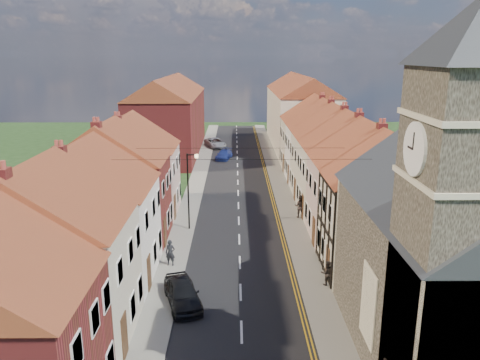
{
  "coord_description": "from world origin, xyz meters",
  "views": [
    {
      "loc": [
        -0.3,
        -14.41,
        13.33
      ],
      "look_at": [
        0.1,
        22.02,
        3.5
      ],
      "focal_mm": 35.0,
      "sensor_mm": 36.0,
      "label": 1
    }
  ],
  "objects_px": {
    "car_distant": "(215,143)",
    "pedestrian_right_b": "(300,206)",
    "car_near": "(182,293)",
    "pedestrian_left": "(170,253)",
    "church": "(470,242)",
    "car_far": "(224,155)",
    "pedestrian_right": "(327,273)",
    "lamppost": "(189,187)"
  },
  "relations": [
    {
      "from": "car_distant",
      "to": "pedestrian_right_b",
      "type": "relative_size",
      "value": 2.56
    },
    {
      "from": "car_near",
      "to": "pedestrian_left",
      "type": "distance_m",
      "value": 4.89
    },
    {
      "from": "church",
      "to": "car_distant",
      "type": "relative_size",
      "value": 3.06
    },
    {
      "from": "car_far",
      "to": "car_distant",
      "type": "distance_m",
      "value": 8.03
    },
    {
      "from": "church",
      "to": "pedestrian_right",
      "type": "bearing_deg",
      "value": 120.09
    },
    {
      "from": "car_near",
      "to": "car_far",
      "type": "xyz_separation_m",
      "value": [
        1.48,
        36.85,
        -0.11
      ]
    },
    {
      "from": "lamppost",
      "to": "pedestrian_right",
      "type": "relative_size",
      "value": 3.95
    },
    {
      "from": "car_near",
      "to": "car_distant",
      "type": "relative_size",
      "value": 0.83
    },
    {
      "from": "pedestrian_left",
      "to": "church",
      "type": "bearing_deg",
      "value": -29.26
    },
    {
      "from": "lamppost",
      "to": "pedestrian_right",
      "type": "bearing_deg",
      "value": -46.29
    },
    {
      "from": "car_far",
      "to": "church",
      "type": "bearing_deg",
      "value": -63.08
    },
    {
      "from": "church",
      "to": "car_distant",
      "type": "xyz_separation_m",
      "value": [
        -12.56,
        50.13,
        -5.19
      ]
    },
    {
      "from": "car_near",
      "to": "pedestrian_left",
      "type": "xyz_separation_m",
      "value": [
        -1.28,
        4.71,
        0.27
      ]
    },
    {
      "from": "pedestrian_left",
      "to": "pedestrian_right",
      "type": "relative_size",
      "value": 1.12
    },
    {
      "from": "car_near",
      "to": "pedestrian_left",
      "type": "bearing_deg",
      "value": 88.15
    },
    {
      "from": "car_near",
      "to": "pedestrian_right",
      "type": "xyz_separation_m",
      "value": [
        8.3,
        1.96,
        0.18
      ]
    },
    {
      "from": "car_far",
      "to": "pedestrian_right_b",
      "type": "xyz_separation_m",
      "value": [
        6.82,
        -23.1,
        0.5
      ]
    },
    {
      "from": "pedestrian_left",
      "to": "pedestrian_right_b",
      "type": "relative_size",
      "value": 0.88
    },
    {
      "from": "lamppost",
      "to": "pedestrian_right_b",
      "type": "distance_m",
      "value": 9.57
    },
    {
      "from": "pedestrian_right",
      "to": "car_far",
      "type": "bearing_deg",
      "value": -85.88
    },
    {
      "from": "car_far",
      "to": "pedestrian_right_b",
      "type": "relative_size",
      "value": 2.09
    },
    {
      "from": "pedestrian_right",
      "to": "pedestrian_right_b",
      "type": "bearing_deg",
      "value": -96.95
    },
    {
      "from": "pedestrian_right_b",
      "to": "car_near",
      "type": "bearing_deg",
      "value": 78.2
    },
    {
      "from": "church",
      "to": "lamppost",
      "type": "distance_m",
      "value": 21.38
    },
    {
      "from": "car_near",
      "to": "pedestrian_right",
      "type": "relative_size",
      "value": 2.71
    },
    {
      "from": "lamppost",
      "to": "pedestrian_right",
      "type": "distance_m",
      "value": 13.17
    },
    {
      "from": "church",
      "to": "car_distant",
      "type": "height_order",
      "value": "church"
    },
    {
      "from": "car_far",
      "to": "pedestrian_right",
      "type": "height_order",
      "value": "pedestrian_right"
    },
    {
      "from": "car_far",
      "to": "car_distant",
      "type": "bearing_deg",
      "value": 112.81
    },
    {
      "from": "pedestrian_left",
      "to": "pedestrian_right",
      "type": "height_order",
      "value": "pedestrian_left"
    },
    {
      "from": "church",
      "to": "car_near",
      "type": "xyz_separation_m",
      "value": [
        -12.56,
        5.39,
        -5.18
      ]
    },
    {
      "from": "church",
      "to": "pedestrian_left",
      "type": "distance_m",
      "value": 17.82
    },
    {
      "from": "car_far",
      "to": "pedestrian_left",
      "type": "xyz_separation_m",
      "value": [
        -2.76,
        -32.14,
        0.39
      ]
    },
    {
      "from": "pedestrian_left",
      "to": "pedestrian_right_b",
      "type": "xyz_separation_m",
      "value": [
        9.58,
        9.04,
        0.12
      ]
    },
    {
      "from": "car_near",
      "to": "pedestrian_left",
      "type": "height_order",
      "value": "pedestrian_left"
    },
    {
      "from": "car_distant",
      "to": "pedestrian_left",
      "type": "height_order",
      "value": "pedestrian_left"
    },
    {
      "from": "church",
      "to": "car_near",
      "type": "distance_m",
      "value": 14.61
    },
    {
      "from": "church",
      "to": "lamppost",
      "type": "relative_size",
      "value": 2.53
    },
    {
      "from": "church",
      "to": "lamppost",
      "type": "bearing_deg",
      "value": 128.3
    },
    {
      "from": "lamppost",
      "to": "car_near",
      "type": "xyz_separation_m",
      "value": [
        0.61,
        -11.29,
        -2.84
      ]
    },
    {
      "from": "lamppost",
      "to": "pedestrian_left",
      "type": "bearing_deg",
      "value": -95.8
    },
    {
      "from": "car_far",
      "to": "car_near",
      "type": "bearing_deg",
      "value": -80.08
    }
  ]
}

